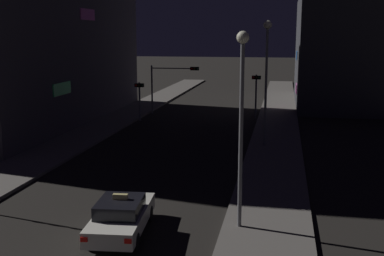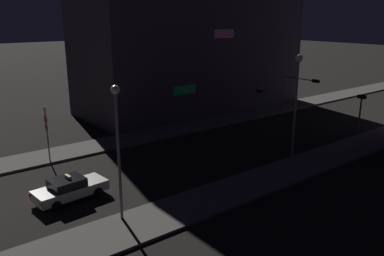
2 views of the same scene
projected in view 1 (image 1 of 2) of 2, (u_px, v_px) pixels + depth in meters
The scene contains 10 objects.
sidewalk_left at pixel (127, 115), 44.95m from camera, with size 3.47×69.62×0.18m, color #5B5651.
sidewalk_right at pixel (278, 120), 42.41m from camera, with size 3.47×69.62×0.18m, color #5B5651.
building_facade_left at pixel (24, 5), 40.35m from camera, with size 11.26×26.66×19.69m.
building_facade_right at pixel (346, 51), 50.97m from camera, with size 10.15×18.09×11.35m.
taxi at pixel (121, 216), 18.21m from camera, with size 2.21×4.60×1.62m.
traffic_light_overhead at pixel (171, 78), 45.30m from camera, with size 4.61×0.41×4.58m.
traffic_light_left_kerb at pixel (139, 93), 41.89m from camera, with size 0.80×0.42×3.37m.
traffic_light_right_kerb at pixel (256, 87), 42.99m from camera, with size 0.80×0.41×3.94m.
street_lamp_near_block at pixel (242, 103), 17.77m from camera, with size 0.47×0.47×7.43m.
street_lamp_far_block at pixel (267, 59), 31.17m from camera, with size 0.55×0.55×8.17m.
Camera 1 is at (7.35, -9.62, 7.49)m, focal length 45.14 mm.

